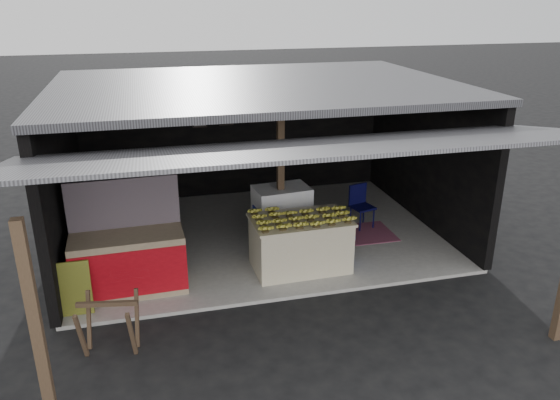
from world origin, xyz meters
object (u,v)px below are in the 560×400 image
object	(u,v)px
water_barrel	(346,249)
plastic_chair	(360,202)
neighbor_stall	(129,260)
white_crate	(282,216)
banana_table	(300,243)
sawhorse	(109,321)

from	to	relation	value
water_barrel	plastic_chair	distance (m)	1.68
neighbor_stall	plastic_chair	size ratio (longest dim) A/B	2.05
white_crate	plastic_chair	size ratio (longest dim) A/B	1.28
white_crate	plastic_chair	xyz separation A→B (m)	(1.75, 0.41, -0.05)
neighbor_stall	white_crate	bearing A→B (deg)	20.51
water_barrel	banana_table	bearing A→B (deg)	-177.92
neighbor_stall	plastic_chair	world-z (taller)	neighbor_stall
sawhorse	plastic_chair	bearing A→B (deg)	42.97
plastic_chair	neighbor_stall	bearing A→B (deg)	-175.45
water_barrel	neighbor_stall	bearing A→B (deg)	-178.39
banana_table	neighbor_stall	bearing A→B (deg)	-179.81
banana_table	plastic_chair	bearing A→B (deg)	39.60
neighbor_stall	water_barrel	bearing A→B (deg)	-0.02
neighbor_stall	water_barrel	distance (m)	3.70
banana_table	white_crate	world-z (taller)	white_crate
banana_table	sawhorse	world-z (taller)	banana_table
banana_table	neighbor_stall	world-z (taller)	neighbor_stall
banana_table	sawhorse	distance (m)	3.48
banana_table	plastic_chair	world-z (taller)	banana_table
sawhorse	water_barrel	xyz separation A→B (m)	(3.95, 1.63, -0.21)
water_barrel	plastic_chair	size ratio (longest dim) A/B	0.52
banana_table	white_crate	distance (m)	1.06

